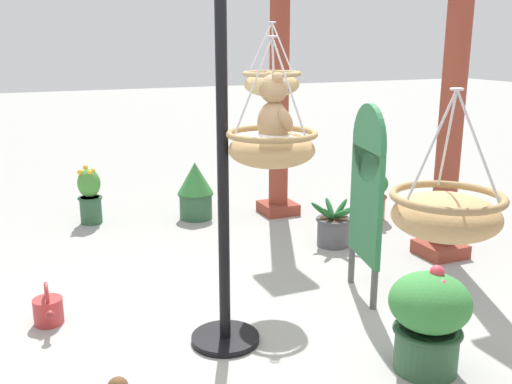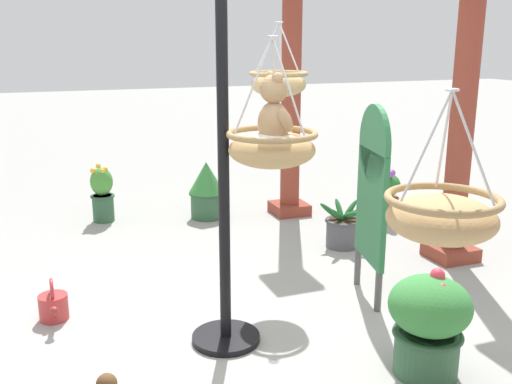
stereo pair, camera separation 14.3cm
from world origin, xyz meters
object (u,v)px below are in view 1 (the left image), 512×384
object	(u,v)px
potted_plant_bushy_green	(429,318)
greenhouse_pillar_right	(279,89)
potted_plant_fern_front	(195,190)
potted_plant_flowering_red	(90,195)
hanging_basket_left_high	(272,83)
potted_plant_tall_leafy	(334,228)
hanging_basket_with_teddy	(271,147)
display_pole_central	(224,225)
hanging_basket_right_low	(446,213)
potted_plant_small_succulent	(370,193)
display_sign_board	(367,185)
watering_can	(48,310)
teddy_bear	(275,114)
greenhouse_pillar_left	(451,122)

from	to	relation	value
potted_plant_bushy_green	greenhouse_pillar_right	bearing A→B (deg)	169.95
potted_plant_fern_front	potted_plant_flowering_red	distance (m)	1.11
hanging_basket_left_high	potted_plant_tall_leafy	bearing A→B (deg)	114.71
hanging_basket_with_teddy	potted_plant_fern_front	size ratio (longest dim) A/B	1.21
greenhouse_pillar_right	potted_plant_fern_front	world-z (taller)	greenhouse_pillar_right
potted_plant_flowering_red	potted_plant_tall_leafy	xyz separation A→B (m)	(1.62, 2.01, -0.13)
hanging_basket_left_high	potted_plant_tall_leafy	world-z (taller)	hanging_basket_left_high
hanging_basket_left_high	potted_plant_bushy_green	bearing A→B (deg)	7.56
display_pole_central	hanging_basket_right_low	distance (m)	1.40
greenhouse_pillar_right	potted_plant_fern_front	size ratio (longest dim) A/B	4.58
potted_plant_small_succulent	hanging_basket_left_high	bearing A→B (deg)	-59.18
potted_plant_bushy_green	display_sign_board	xyz separation A→B (m)	(-1.04, 0.24, 0.53)
greenhouse_pillar_right	potted_plant_fern_front	distance (m)	1.40
hanging_basket_right_low	watering_can	world-z (taller)	hanging_basket_right_low
watering_can	greenhouse_pillar_right	bearing A→B (deg)	124.39
hanging_basket_with_teddy	display_sign_board	bearing A→B (deg)	113.03
teddy_bear	display_pole_central	bearing A→B (deg)	-118.91
greenhouse_pillar_left	potted_plant_flowering_red	bearing A→B (deg)	-128.95
teddy_bear	hanging_basket_left_high	size ratio (longest dim) A/B	0.76
greenhouse_pillar_right	display_sign_board	xyz separation A→B (m)	(2.21, -0.34, -0.51)
hanging_basket_with_teddy	greenhouse_pillar_right	size ratio (longest dim) A/B	0.26
greenhouse_pillar_left	potted_plant_bushy_green	world-z (taller)	greenhouse_pillar_left
teddy_bear	potted_plant_tall_leafy	world-z (taller)	teddy_bear
display_sign_board	watering_can	distance (m)	2.40
greenhouse_pillar_right	potted_plant_flowering_red	size ratio (longest dim) A/B	4.62
hanging_basket_right_low	potted_plant_flowering_red	bearing A→B (deg)	-164.95
greenhouse_pillar_right	potted_plant_tall_leafy	size ratio (longest dim) A/B	5.89
potted_plant_tall_leafy	potted_plant_fern_front	bearing A→B (deg)	-145.22
hanging_basket_with_teddy	potted_plant_small_succulent	size ratio (longest dim) A/B	1.31
greenhouse_pillar_right	watering_can	xyz separation A→B (m)	(1.76, -2.58, -1.28)
hanging_basket_with_teddy	potted_plant_tall_leafy	size ratio (longest dim) A/B	1.55
potted_plant_fern_front	greenhouse_pillar_right	bearing A→B (deg)	78.78
display_pole_central	hanging_basket_with_teddy	size ratio (longest dim) A/B	3.34
potted_plant_tall_leafy	potted_plant_bushy_green	xyz separation A→B (m)	(2.08, -0.60, 0.16)
teddy_bear	potted_plant_fern_front	world-z (taller)	teddy_bear
display_pole_central	teddy_bear	xyz separation A→B (m)	(0.15, 0.27, 0.69)
potted_plant_flowering_red	potted_plant_small_succulent	bearing A→B (deg)	69.93
greenhouse_pillar_left	potted_plant_bushy_green	bearing A→B (deg)	-42.67
greenhouse_pillar_right	hanging_basket_right_low	bearing A→B (deg)	-13.50
greenhouse_pillar_right	display_sign_board	distance (m)	2.29
potted_plant_tall_leafy	potted_plant_bushy_green	world-z (taller)	potted_plant_bushy_green
hanging_basket_right_low	potted_plant_tall_leafy	distance (m)	2.81
display_sign_board	teddy_bear	bearing A→B (deg)	-66.49
hanging_basket_with_teddy	greenhouse_pillar_left	xyz separation A→B (m)	(-0.84, 2.08, -0.08)
potted_plant_fern_front	potted_plant_small_succulent	distance (m)	1.89
potted_plant_fern_front	watering_can	size ratio (longest dim) A/B	1.78
display_pole_central	greenhouse_pillar_right	world-z (taller)	greenhouse_pillar_right
hanging_basket_with_teddy	greenhouse_pillar_left	bearing A→B (deg)	112.04
teddy_bear	display_sign_board	bearing A→B (deg)	113.51
potted_plant_bushy_green	display_sign_board	world-z (taller)	display_sign_board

